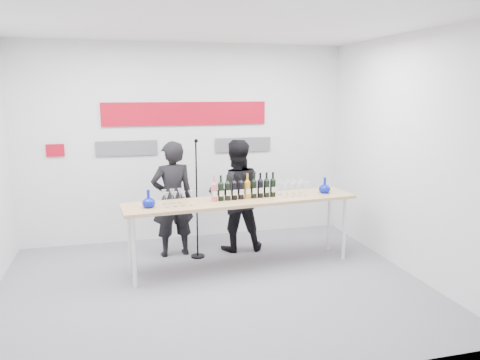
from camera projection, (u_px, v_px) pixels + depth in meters
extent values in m
plane|color=slate|center=(213.00, 286.00, 5.59)|extent=(5.00, 5.00, 0.00)
cube|color=silver|center=(186.00, 143.00, 7.20)|extent=(5.00, 0.04, 3.00)
cube|color=#AA0719|center=(186.00, 114.00, 7.09)|extent=(2.50, 0.02, 0.35)
cube|color=#59595E|center=(127.00, 148.00, 6.96)|extent=(0.90, 0.02, 0.22)
cube|color=#59595E|center=(243.00, 145.00, 7.41)|extent=(0.90, 0.02, 0.22)
cube|color=#AA0719|center=(55.00, 150.00, 6.71)|extent=(0.25, 0.02, 0.18)
cube|color=tan|center=(242.00, 201.00, 6.04)|extent=(3.09, 0.87, 0.04)
cylinder|color=silver|center=(134.00, 252.00, 5.47)|extent=(0.05, 0.05, 0.87)
cylinder|color=silver|center=(344.00, 228.00, 6.41)|extent=(0.05, 0.05, 0.87)
cylinder|color=silver|center=(130.00, 242.00, 5.85)|extent=(0.05, 0.05, 0.87)
cylinder|color=silver|center=(329.00, 221.00, 6.79)|extent=(0.05, 0.05, 0.87)
imported|color=black|center=(173.00, 199.00, 6.50)|extent=(0.64, 0.46, 1.62)
imported|color=black|center=(236.00, 196.00, 6.73)|extent=(0.83, 0.67, 1.62)
cylinder|color=black|center=(198.00, 256.00, 6.56)|extent=(0.19, 0.19, 0.02)
cylinder|color=black|center=(197.00, 201.00, 6.41)|extent=(0.02, 0.02, 1.62)
sphere|color=black|center=(196.00, 141.00, 6.22)|extent=(0.05, 0.05, 0.05)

